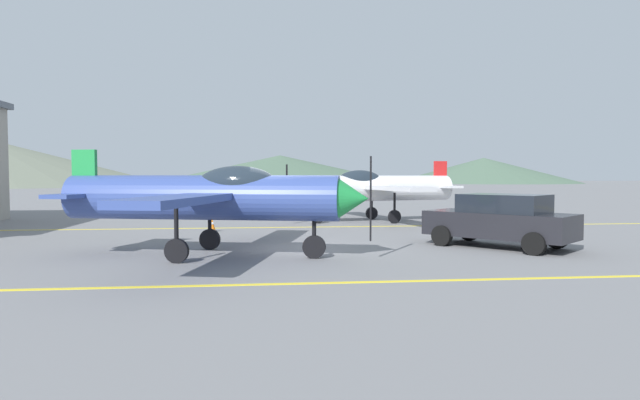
% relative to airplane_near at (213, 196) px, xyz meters
% --- Properties ---
extents(ground_plane, '(400.00, 400.00, 0.00)m').
position_rel_airplane_near_xyz_m(ground_plane, '(2.25, 0.71, -1.63)').
color(ground_plane, slate).
extents(apron_line_near, '(80.00, 0.16, 0.01)m').
position_rel_airplane_near_xyz_m(apron_line_near, '(2.25, -3.89, -1.63)').
color(apron_line_near, yellow).
rests_on(apron_line_near, ground_plane).
extents(apron_line_far, '(80.00, 0.16, 0.01)m').
position_rel_airplane_near_xyz_m(apron_line_far, '(2.25, 7.79, -1.63)').
color(apron_line_far, yellow).
rests_on(apron_line_far, ground_plane).
extents(airplane_near, '(8.49, 9.63, 2.90)m').
position_rel_airplane_near_xyz_m(airplane_near, '(0.00, 0.00, 0.00)').
color(airplane_near, '#33478C').
rests_on(airplane_near, ground_plane).
extents(airplane_mid, '(8.49, 9.65, 2.90)m').
position_rel_airplane_near_xyz_m(airplane_mid, '(6.50, 10.17, 0.00)').
color(airplane_mid, silver).
rests_on(airplane_mid, ground_plane).
extents(car_sedan, '(4.17, 4.43, 1.62)m').
position_rel_airplane_near_xyz_m(car_sedan, '(8.48, 0.86, -0.79)').
color(car_sedan, black).
rests_on(car_sedan, ground_plane).
extents(traffic_cone_front, '(0.36, 0.36, 0.59)m').
position_rel_airplane_near_xyz_m(traffic_cone_front, '(-0.64, 6.34, -1.35)').
color(traffic_cone_front, black).
rests_on(traffic_cone_front, ground_plane).
extents(hill_centerleft, '(80.73, 80.73, 8.90)m').
position_rel_airplane_near_xyz_m(hill_centerleft, '(7.28, 160.30, 2.82)').
color(hill_centerleft, '#4C6651').
rests_on(hill_centerleft, ground_plane).
extents(hill_centerright, '(55.76, 55.76, 7.59)m').
position_rel_airplane_near_xyz_m(hill_centerright, '(68.06, 139.40, 2.16)').
color(hill_centerright, '#4C6651').
rests_on(hill_centerright, ground_plane).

